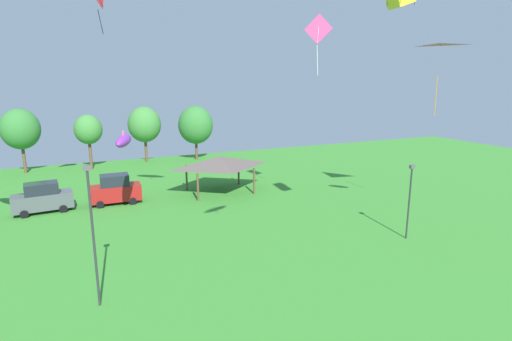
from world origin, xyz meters
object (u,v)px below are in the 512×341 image
Objects in this scene: parked_car_leftmost at (42,198)px; treeline_tree_4 at (144,125)px; light_post_0 at (410,197)px; park_pavilion at (219,161)px; kite_flying_2 at (124,141)px; parked_car_second_from_left at (115,190)px; kite_flying_8 at (318,31)px; kite_flying_10 at (437,60)px; treeline_tree_2 at (20,129)px; treeline_tree_3 at (88,130)px; light_post_1 at (93,230)px; treeline_tree_5 at (196,125)px.

parked_car_leftmost is 0.64× the size of treeline_tree_4.
park_pavilion is at bearing 115.56° from light_post_0.
kite_flying_2 reaches higher than parked_car_second_from_left.
treeline_tree_4 reaches higher than parked_car_leftmost.
kite_flying_8 reaches higher than parked_car_leftmost.
kite_flying_8 is 15.56m from park_pavilion.
kite_flying_10 is 0.56× the size of treeline_tree_2.
light_post_0 is at bearing -40.72° from parked_car_leftmost.
treeline_tree_3 is at bearing 126.93° from kite_flying_10.
parked_car_second_from_left is at bearing 136.49° from light_post_0.
light_post_0 is at bearing -52.19° from treeline_tree_2.
light_post_0 is (7.99, -16.71, -0.06)m from park_pavilion.
kite_flying_10 is at bearing -34.22° from kite_flying_8.
treeline_tree_4 reaches higher than treeline_tree_3.
kite_flying_10 is at bearing 6.37° from light_post_1.
parked_car_second_from_left is 0.61× the size of park_pavilion.
kite_flying_8 is 0.59× the size of treeline_tree_2.
parked_car_second_from_left is at bearing 178.91° from park_pavilion.
light_post_1 is (-24.16, -2.70, -8.36)m from kite_flying_10.
treeline_tree_3 is (7.31, -0.94, -0.33)m from treeline_tree_2.
kite_flying_10 is 25.71m from light_post_1.
treeline_tree_5 is (2.52, 17.16, 1.75)m from park_pavilion.
treeline_tree_2 reaches higher than park_pavilion.
kite_flying_2 is 0.85× the size of parked_car_second_from_left.
kite_flying_8 is 21.37m from light_post_1.
treeline_tree_2 is 1.13× the size of treeline_tree_3.
treeline_tree_2 is 14.39m from treeline_tree_4.
light_post_1 reaches higher than park_pavilion.
treeline_tree_2 is (-2.93, 17.34, 4.02)m from parked_car_leftmost.
parked_car_leftmost is 25.13m from treeline_tree_5.
parked_car_second_from_left is 0.63× the size of light_post_1.
treeline_tree_2 is at bearing 130.93° from kite_flying_8.
kite_flying_2 is 10.18m from parked_car_leftmost.
parked_car_leftmost is at bearing -121.93° from treeline_tree_4.
light_post_0 is at bearing -149.26° from kite_flying_10.
treeline_tree_2 reaches higher than light_post_1.
treeline_tree_3 reaches higher than parked_car_second_from_left.
kite_flying_2 is at bearing 75.84° from light_post_1.
light_post_1 is (-2.78, -11.03, -2.58)m from kite_flying_2.
treeline_tree_5 is at bearing 66.75° from light_post_1.
kite_flying_2 is 0.51× the size of treeline_tree_5.
kite_flying_10 reaches higher than light_post_1.
light_post_1 is 37.23m from treeline_tree_5.
parked_car_leftmost is at bearing 154.88° from kite_flying_8.
treeline_tree_5 reaches higher than light_post_0.
kite_flying_10 is 33.73m from treeline_tree_5.
kite_flying_10 reaches higher than treeline_tree_4.
treeline_tree_5 is (-2.31, 26.63, -9.62)m from kite_flying_8.
park_pavilion is at bearing 32.59° from kite_flying_2.
treeline_tree_3 is (-11.20, 16.50, 1.85)m from park_pavilion.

